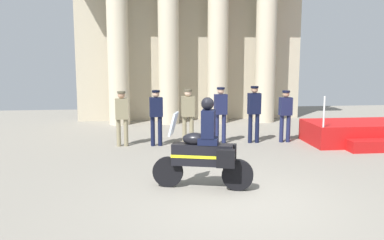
{
  "coord_description": "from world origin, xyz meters",
  "views": [
    {
      "loc": [
        -1.66,
        -7.46,
        2.75
      ],
      "look_at": [
        -0.47,
        2.95,
        1.1
      ],
      "focal_mm": 39.24,
      "sensor_mm": 36.0,
      "label": 1
    }
  ],
  "objects_px": {
    "officer_in_row_0": "(122,114)",
    "officer_in_row_1": "(156,113)",
    "motorcycle_with_rider": "(206,151)",
    "officer_in_row_4": "(254,110)",
    "reviewing_stand": "(361,133)",
    "officer_in_row_5": "(285,112)",
    "officer_in_row_2": "(188,112)",
    "officer_in_row_3": "(221,110)"
  },
  "relations": [
    {
      "from": "reviewing_stand",
      "to": "officer_in_row_3",
      "type": "height_order",
      "value": "officer_in_row_3"
    },
    {
      "from": "officer_in_row_0",
      "to": "officer_in_row_4",
      "type": "relative_size",
      "value": 0.94
    },
    {
      "from": "officer_in_row_5",
      "to": "motorcycle_with_rider",
      "type": "bearing_deg",
      "value": 47.84
    },
    {
      "from": "officer_in_row_5",
      "to": "officer_in_row_3",
      "type": "bearing_deg",
      "value": -6.99
    },
    {
      "from": "officer_in_row_0",
      "to": "motorcycle_with_rider",
      "type": "bearing_deg",
      "value": 107.88
    },
    {
      "from": "officer_in_row_0",
      "to": "officer_in_row_2",
      "type": "distance_m",
      "value": 1.99
    },
    {
      "from": "officer_in_row_0",
      "to": "officer_in_row_1",
      "type": "relative_size",
      "value": 0.99
    },
    {
      "from": "officer_in_row_1",
      "to": "officer_in_row_5",
      "type": "xyz_separation_m",
      "value": [
        4.04,
        0.09,
        -0.03
      ]
    },
    {
      "from": "officer_in_row_5",
      "to": "reviewing_stand",
      "type": "bearing_deg",
      "value": 162.11
    },
    {
      "from": "officer_in_row_2",
      "to": "officer_in_row_3",
      "type": "xyz_separation_m",
      "value": [
        1.01,
        0.03,
        0.03
      ]
    },
    {
      "from": "officer_in_row_1",
      "to": "officer_in_row_5",
      "type": "height_order",
      "value": "officer_in_row_1"
    },
    {
      "from": "reviewing_stand",
      "to": "officer_in_row_2",
      "type": "relative_size",
      "value": 1.91
    },
    {
      "from": "officer_in_row_3",
      "to": "officer_in_row_5",
      "type": "distance_m",
      "value": 2.06
    },
    {
      "from": "officer_in_row_0",
      "to": "motorcycle_with_rider",
      "type": "xyz_separation_m",
      "value": [
        1.91,
        -4.3,
        -0.19
      ]
    },
    {
      "from": "officer_in_row_2",
      "to": "officer_in_row_3",
      "type": "distance_m",
      "value": 1.02
    },
    {
      "from": "officer_in_row_4",
      "to": "officer_in_row_5",
      "type": "distance_m",
      "value": 1.01
    },
    {
      "from": "reviewing_stand",
      "to": "officer_in_row_0",
      "type": "relative_size",
      "value": 1.95
    },
    {
      "from": "officer_in_row_0",
      "to": "officer_in_row_5",
      "type": "height_order",
      "value": "officer_in_row_0"
    },
    {
      "from": "officer_in_row_4",
      "to": "reviewing_stand",
      "type": "bearing_deg",
      "value": 165.36
    },
    {
      "from": "motorcycle_with_rider",
      "to": "officer_in_row_2",
      "type": "bearing_deg",
      "value": -75.81
    },
    {
      "from": "officer_in_row_5",
      "to": "motorcycle_with_rider",
      "type": "distance_m",
      "value": 5.36
    },
    {
      "from": "officer_in_row_1",
      "to": "officer_in_row_4",
      "type": "bearing_deg",
      "value": 175.99
    },
    {
      "from": "reviewing_stand",
      "to": "motorcycle_with_rider",
      "type": "relative_size",
      "value": 1.59
    },
    {
      "from": "officer_in_row_0",
      "to": "officer_in_row_3",
      "type": "relative_size",
      "value": 0.95
    },
    {
      "from": "reviewing_stand",
      "to": "motorcycle_with_rider",
      "type": "xyz_separation_m",
      "value": [
        -5.43,
        -3.85,
        0.47
      ]
    },
    {
      "from": "reviewing_stand",
      "to": "officer_in_row_4",
      "type": "height_order",
      "value": "officer_in_row_4"
    },
    {
      "from": "officer_in_row_4",
      "to": "officer_in_row_3",
      "type": "bearing_deg",
      "value": -6.86
    },
    {
      "from": "officer_in_row_5",
      "to": "officer_in_row_1",
      "type": "bearing_deg",
      "value": -4.78
    },
    {
      "from": "officer_in_row_1",
      "to": "motorcycle_with_rider",
      "type": "height_order",
      "value": "motorcycle_with_rider"
    },
    {
      "from": "officer_in_row_0",
      "to": "motorcycle_with_rider",
      "type": "relative_size",
      "value": 0.81
    },
    {
      "from": "reviewing_stand",
      "to": "officer_in_row_1",
      "type": "bearing_deg",
      "value": 176.48
    },
    {
      "from": "officer_in_row_1",
      "to": "officer_in_row_3",
      "type": "height_order",
      "value": "officer_in_row_3"
    },
    {
      "from": "officer_in_row_0",
      "to": "officer_in_row_5",
      "type": "relative_size",
      "value": 1.02
    },
    {
      "from": "officer_in_row_3",
      "to": "officer_in_row_1",
      "type": "bearing_deg",
      "value": -2.5
    },
    {
      "from": "officer_in_row_2",
      "to": "officer_in_row_5",
      "type": "bearing_deg",
      "value": 173.89
    },
    {
      "from": "officer_in_row_2",
      "to": "motorcycle_with_rider",
      "type": "distance_m",
      "value": 4.34
    },
    {
      "from": "officer_in_row_1",
      "to": "officer_in_row_5",
      "type": "relative_size",
      "value": 1.03
    },
    {
      "from": "officer_in_row_1",
      "to": "officer_in_row_2",
      "type": "distance_m",
      "value": 0.97
    },
    {
      "from": "officer_in_row_0",
      "to": "officer_in_row_2",
      "type": "xyz_separation_m",
      "value": [
        1.99,
        0.03,
        0.02
      ]
    },
    {
      "from": "officer_in_row_2",
      "to": "reviewing_stand",
      "type": "bearing_deg",
      "value": 168.83
    },
    {
      "from": "reviewing_stand",
      "to": "officer_in_row_5",
      "type": "bearing_deg",
      "value": 168.14
    },
    {
      "from": "reviewing_stand",
      "to": "officer_in_row_4",
      "type": "bearing_deg",
      "value": 171.38
    }
  ]
}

